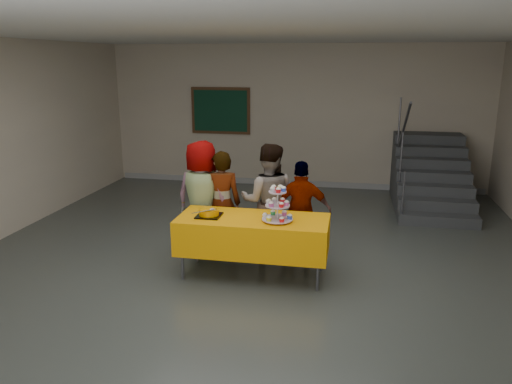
# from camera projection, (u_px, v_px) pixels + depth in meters

# --- Properties ---
(room_shell) EXTENTS (10.00, 10.04, 3.02)m
(room_shell) POSITION_uv_depth(u_px,v_px,m) (244.00, 109.00, 5.68)
(room_shell) COLOR #4C514C
(room_shell) RESTS_ON ground
(bake_table) EXTENTS (1.88, 0.78, 0.77)m
(bake_table) POSITION_uv_depth(u_px,v_px,m) (253.00, 234.00, 6.25)
(bake_table) COLOR #595960
(bake_table) RESTS_ON ground
(cupcake_stand) EXTENTS (0.38, 0.38, 0.44)m
(cupcake_stand) POSITION_uv_depth(u_px,v_px,m) (277.00, 207.00, 6.02)
(cupcake_stand) COLOR silver
(cupcake_stand) RESTS_ON bake_table
(bear_cake) EXTENTS (0.32, 0.36, 0.12)m
(bear_cake) POSITION_uv_depth(u_px,v_px,m) (209.00, 212.00, 6.24)
(bear_cake) COLOR black
(bear_cake) RESTS_ON bake_table
(schoolchild_a) EXTENTS (0.87, 0.66, 1.61)m
(schoolchild_a) POSITION_uv_depth(u_px,v_px,m) (202.00, 198.00, 6.95)
(schoolchild_a) COLOR slate
(schoolchild_a) RESTS_ON ground
(schoolchild_b) EXTENTS (0.61, 0.48, 1.48)m
(schoolchild_b) POSITION_uv_depth(u_px,v_px,m) (222.00, 204.00, 6.91)
(schoolchild_b) COLOR slate
(schoolchild_b) RESTS_ON ground
(schoolchild_c) EXTENTS (0.82, 0.66, 1.59)m
(schoolchild_c) POSITION_uv_depth(u_px,v_px,m) (268.00, 201.00, 6.84)
(schoolchild_c) COLOR slate
(schoolchild_c) RESTS_ON ground
(schoolchild_d) EXTENTS (0.83, 0.41, 1.38)m
(schoolchild_d) POSITION_uv_depth(u_px,v_px,m) (302.00, 211.00, 6.75)
(schoolchild_d) COLOR slate
(schoolchild_d) RESTS_ON ground
(staircase) EXTENTS (1.30, 2.40, 2.04)m
(staircase) POSITION_uv_depth(u_px,v_px,m) (429.00, 178.00, 9.50)
(staircase) COLOR #424447
(staircase) RESTS_ON ground
(noticeboard) EXTENTS (1.30, 0.05, 1.00)m
(noticeboard) POSITION_uv_depth(u_px,v_px,m) (221.00, 111.00, 10.80)
(noticeboard) COLOR #472B16
(noticeboard) RESTS_ON ground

